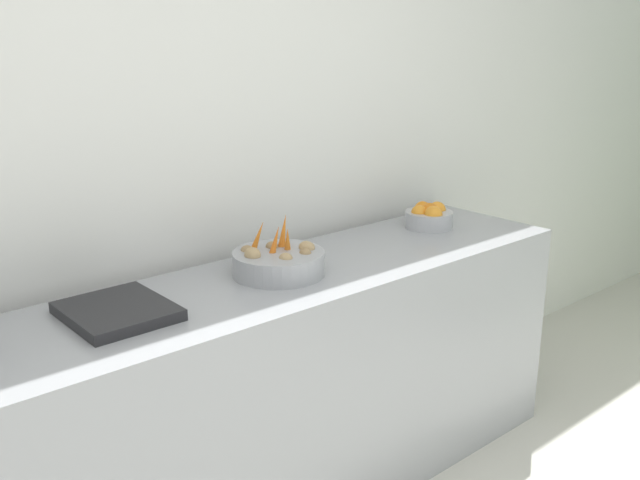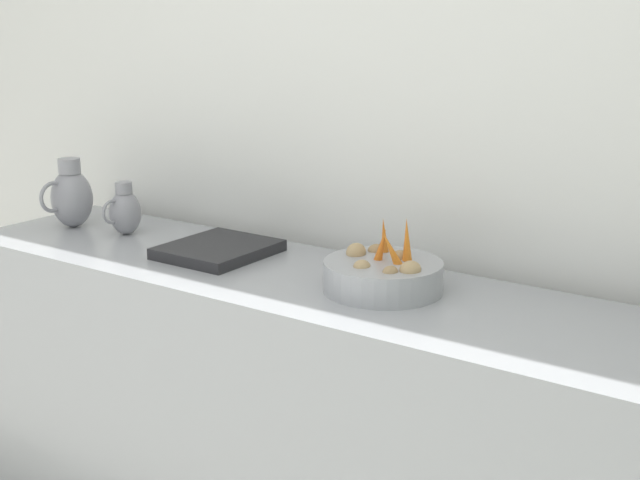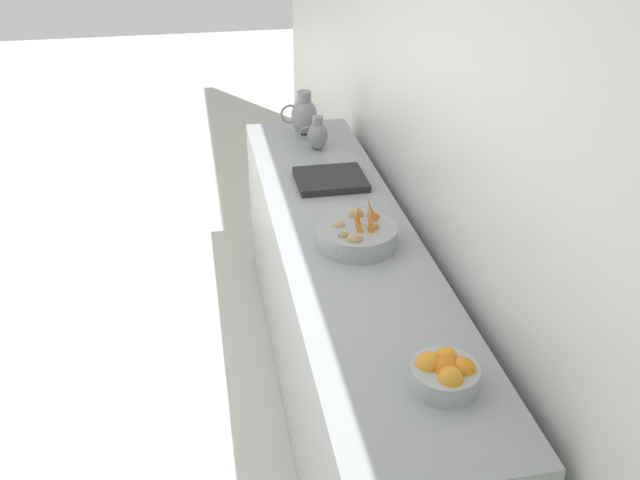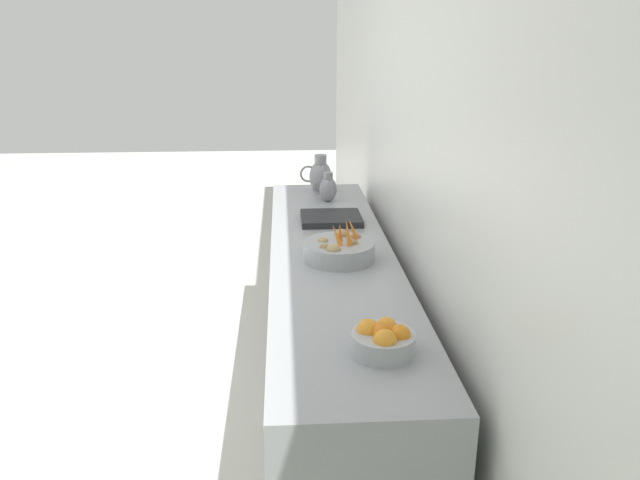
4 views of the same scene
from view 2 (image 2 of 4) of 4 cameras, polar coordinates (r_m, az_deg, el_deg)
The scene contains 6 objects.
tile_wall_left at distance 2.46m, azimuth 17.03°, elevation 9.95°, with size 0.10×8.80×3.00m, color white.
prep_counter at distance 2.60m, azimuth 1.45°, elevation -12.98°, with size 0.60×2.81×0.94m, color #9EA0A5.
vegetable_colander at distance 2.36m, azimuth 4.33°, elevation -2.33°, with size 0.34×0.34×0.21m.
metal_pitcher_tall at distance 3.18m, azimuth -16.57°, elevation 2.86°, with size 0.21×0.15×0.25m.
metal_pitcher_short at distance 3.03m, azimuth -13.13°, elevation 1.93°, with size 0.16×0.11×0.19m.
counter_sink_basin at distance 2.73m, azimuth -6.93°, elevation -0.65°, with size 0.34×0.30×0.04m, color #232326.
Camera 2 is at (0.38, 1.31, 1.69)m, focal length 47.07 mm.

